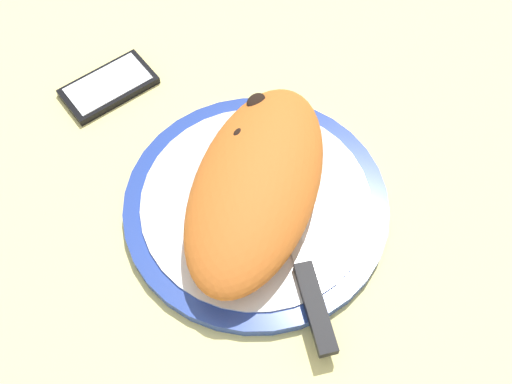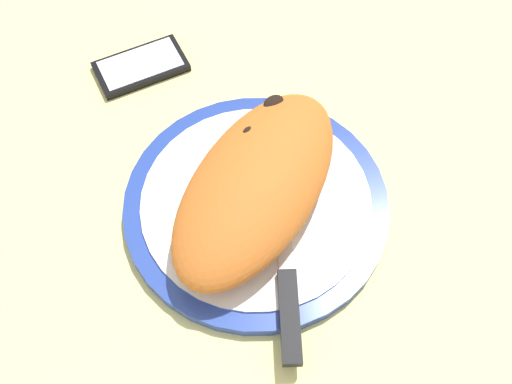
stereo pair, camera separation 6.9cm
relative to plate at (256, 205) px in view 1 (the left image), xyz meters
The scene contains 6 objects.
ground_plane 2.37cm from the plate, ahead, with size 150.00×150.00×3.00cm, color #E5D684.
plate is the anchor object (origin of this frame).
calzone 4.39cm from the plate, 138.56° to the right, with size 29.47×18.94×6.79cm.
fork 5.87cm from the plate, 95.19° to the right, with size 16.25×2.20×0.40cm.
knife 11.59cm from the plate, 32.72° to the left, with size 21.76×8.60×1.20cm.
smartphone 26.05cm from the plate, 128.28° to the right, with size 12.54×12.93×1.16cm.
Camera 1 is at (34.86, 2.86, 63.48)cm, focal length 44.02 mm.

